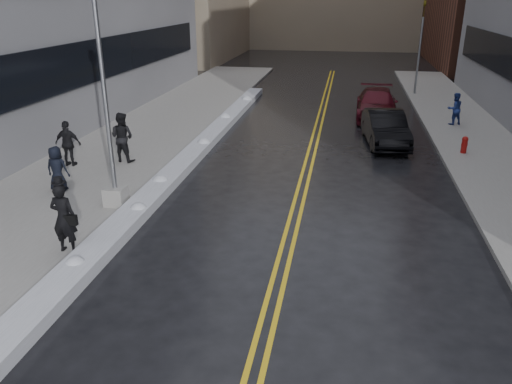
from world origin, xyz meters
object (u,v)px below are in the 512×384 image
at_px(pedestrian_b, 122,137).
at_px(pedestrian_c, 57,169).
at_px(pedestrian_fedora, 64,218).
at_px(car_black, 385,128).
at_px(fire_hydrant, 465,144).
at_px(traffic_signal, 420,45).
at_px(pedestrian_east, 455,109).
at_px(car_maroon, 377,104).
at_px(pedestrian_d, 68,144).
at_px(lamppost, 109,134).

distance_m(pedestrian_b, pedestrian_c, 3.62).
xyz_separation_m(pedestrian_fedora, pedestrian_b, (-1.77, 7.54, 0.04)).
bearing_deg(pedestrian_c, car_black, -143.60).
relative_size(fire_hydrant, pedestrian_b, 0.36).
bearing_deg(traffic_signal, fire_hydrant, -87.95).
height_order(pedestrian_b, pedestrian_c, pedestrian_b).
bearing_deg(pedestrian_east, car_maroon, -42.85).
relative_size(fire_hydrant, traffic_signal, 0.12).
relative_size(pedestrian_d, car_maroon, 0.33).
bearing_deg(pedestrian_east, traffic_signal, -106.54).
relative_size(fire_hydrant, pedestrian_fedora, 0.38).
distance_m(pedestrian_b, pedestrian_d, 2.08).
bearing_deg(car_black, fire_hydrant, -28.21).
distance_m(pedestrian_fedora, pedestrian_c, 4.79).
height_order(pedestrian_d, car_black, pedestrian_d).
xyz_separation_m(pedestrian_fedora, car_black, (8.93, 12.48, -0.35)).
bearing_deg(pedestrian_fedora, lamppost, -87.01).
xyz_separation_m(fire_hydrant, pedestrian_c, (-14.79, -7.17, 0.40)).
bearing_deg(fire_hydrant, car_black, 158.46).
height_order(pedestrian_east, car_black, pedestrian_east).
relative_size(lamppost, fire_hydrant, 10.45).
relative_size(pedestrian_c, pedestrian_d, 0.88).
bearing_deg(pedestrian_d, pedestrian_fedora, 117.77).
xyz_separation_m(pedestrian_fedora, pedestrian_c, (-2.59, 4.02, -0.17)).
xyz_separation_m(traffic_signal, pedestrian_east, (0.97, -8.77, -2.43)).
bearing_deg(pedestrian_b, car_maroon, -125.82).
bearing_deg(pedestrian_d, pedestrian_b, -154.25).
relative_size(lamppost, pedestrian_fedora, 3.95).
xyz_separation_m(lamppost, fire_hydrant, (12.30, 8.00, -1.98)).
bearing_deg(fire_hydrant, pedestrian_east, 84.86).
relative_size(pedestrian_fedora, car_black, 0.41).
bearing_deg(pedestrian_b, traffic_signal, -117.46).
bearing_deg(pedestrian_east, pedestrian_d, 8.21).
xyz_separation_m(pedestrian_b, pedestrian_d, (-1.86, -0.93, -0.10)).
distance_m(pedestrian_b, car_black, 11.79).
xyz_separation_m(fire_hydrant, car_black, (-3.27, 1.29, 0.22)).
height_order(pedestrian_c, pedestrian_east, pedestrian_east).
bearing_deg(lamppost, pedestrian_d, 135.91).
bearing_deg(pedestrian_d, car_black, -155.91).
height_order(pedestrian_b, pedestrian_d, pedestrian_b).
xyz_separation_m(traffic_signal, pedestrian_fedora, (-11.70, -25.19, -2.29)).
xyz_separation_m(pedestrian_d, car_maroon, (12.41, 11.23, -0.27)).
bearing_deg(lamppost, pedestrian_fedora, -88.20).
bearing_deg(pedestrian_east, pedestrian_fedora, 29.49).
relative_size(pedestrian_fedora, car_maroon, 0.36).
relative_size(lamppost, pedestrian_east, 4.61).
height_order(fire_hydrant, pedestrian_east, pedestrian_east).
distance_m(fire_hydrant, pedestrian_b, 14.45).
xyz_separation_m(lamppost, car_black, (9.03, 9.29, -1.76)).
distance_m(lamppost, pedestrian_b, 4.86).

